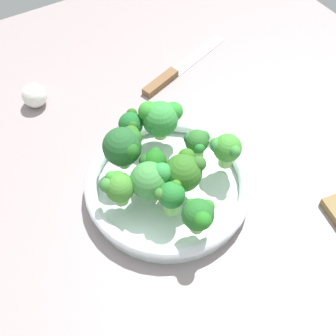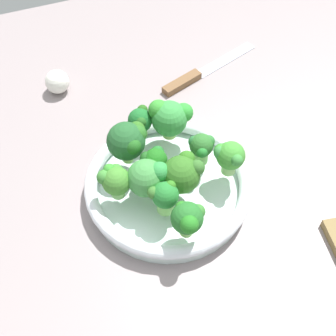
{
  "view_description": "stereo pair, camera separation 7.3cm",
  "coord_description": "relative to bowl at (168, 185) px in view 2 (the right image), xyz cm",
  "views": [
    {
      "loc": [
        40.0,
        -23.0,
        65.05
      ],
      "look_at": [
        1.64,
        -0.06,
        7.1
      ],
      "focal_mm": 47.25,
      "sensor_mm": 36.0,
      "label": 1
    },
    {
      "loc": [
        43.23,
        -16.44,
        65.05
      ],
      "look_at": [
        1.64,
        -0.06,
        7.1
      ],
      "focal_mm": 47.25,
      "sensor_mm": 36.0,
      "label": 2
    }
  ],
  "objects": [
    {
      "name": "garlic_bulb",
      "position": [
        -33.23,
        -12.05,
        0.44
      ],
      "size": [
        5.05,
        5.05,
        5.05
      ],
      "primitive_type": "sphere",
      "color": "white",
      "rests_on": "ground_plane"
    },
    {
      "name": "broccoli_floret_2",
      "position": [
        -1.42,
        6.72,
        5.74
      ],
      "size": [
        4.53,
        4.44,
        6.18
      ],
      "color": "#88D067",
      "rests_on": "bowl"
    },
    {
      "name": "bowl",
      "position": [
        0.0,
        0.0,
        0.0
      ],
      "size": [
        29.09,
        29.09,
        4.1
      ],
      "color": "silver",
      "rests_on": "ground_plane"
    },
    {
      "name": "ground_plane",
      "position": [
        -1.64,
        0.06,
        -3.34
      ],
      "size": [
        130.0,
        130.0,
        2.5
      ],
      "primitive_type": "cube",
      "color": "gray"
    },
    {
      "name": "knife",
      "position": [
        -26.68,
        17.66,
        -1.54
      ],
      "size": [
        10.77,
        25.97,
        1.5
      ],
      "color": "silver",
      "rests_on": "ground_plane"
    },
    {
      "name": "broccoli_floret_8",
      "position": [
        -11.36,
        -0.84,
        5.52
      ],
      "size": [
        4.58,
        4.43,
        5.88
      ],
      "color": "#79B94E",
      "rests_on": "bowl"
    },
    {
      "name": "broccoli_floret_3",
      "position": [
        10.79,
        -1.08,
        6.18
      ],
      "size": [
        5.7,
        5.56,
        6.8
      ],
      "color": "#90CE66",
      "rests_on": "bowl"
    },
    {
      "name": "broccoli_floret_4",
      "position": [
        1.4,
        -3.72,
        6.17
      ],
      "size": [
        6.27,
        6.97,
        7.01
      ],
      "color": "#99D374",
      "rests_on": "bowl"
    },
    {
      "name": "broccoli_floret_10",
      "position": [
        5.41,
        -2.74,
        5.71
      ],
      "size": [
        4.67,
        4.86,
        6.22
      ],
      "color": "#7CBF5D",
      "rests_on": "bowl"
    },
    {
      "name": "broccoli_floret_5",
      "position": [
        -6.43,
        -4.66,
        7.06
      ],
      "size": [
        6.92,
        7.05,
        8.26
      ],
      "color": "#77B44D",
      "rests_on": "bowl"
    },
    {
      "name": "broccoli_floret_9",
      "position": [
        -2.02,
        -1.64,
        5.66
      ],
      "size": [
        4.09,
        4.45,
        5.95
      ],
      "color": "#9FD474",
      "rests_on": "bowl"
    },
    {
      "name": "broccoli_floret_1",
      "position": [
        2.79,
        1.37,
        6.33
      ],
      "size": [
        6.29,
        6.87,
        7.36
      ],
      "color": "#82BD5E",
      "rests_on": "bowl"
    },
    {
      "name": "broccoli_floret_0",
      "position": [
        2.14,
        10.04,
        6.07
      ],
      "size": [
        5.5,
        5.1,
        6.63
      ],
      "color": "#92C86E",
      "rests_on": "bowl"
    },
    {
      "name": "broccoli_floret_6",
      "position": [
        -9.47,
        4.02,
        6.42
      ],
      "size": [
        6.56,
        7.76,
        7.52
      ],
      "color": "#9EC765",
      "rests_on": "bowl"
    },
    {
      "name": "broccoli_floret_7",
      "position": [
        -0.31,
        -9.02,
        5.78
      ],
      "size": [
        5.22,
        5.29,
        6.17
      ],
      "color": "#82BF65",
      "rests_on": "bowl"
    }
  ]
}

